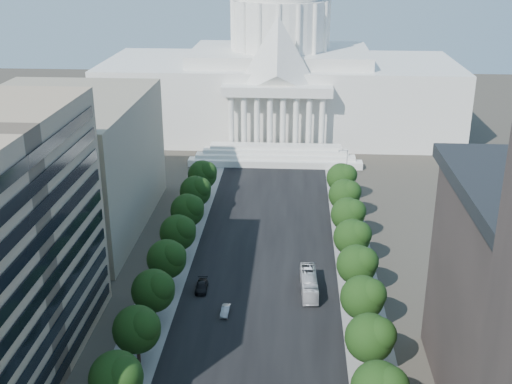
# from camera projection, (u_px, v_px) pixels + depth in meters

# --- Properties ---
(road_asphalt) EXTENTS (30.00, 260.00, 0.01)m
(road_asphalt) POSITION_uv_depth(u_px,v_px,m) (265.00, 249.00, 140.08)
(road_asphalt) COLOR black
(road_asphalt) RESTS_ON ground
(sidewalk_left) EXTENTS (8.00, 260.00, 0.02)m
(sidewalk_left) POSITION_uv_depth(u_px,v_px,m) (179.00, 247.00, 141.22)
(sidewalk_left) COLOR gray
(sidewalk_left) RESTS_ON ground
(sidewalk_right) EXTENTS (8.00, 260.00, 0.02)m
(sidewalk_right) POSITION_uv_depth(u_px,v_px,m) (353.00, 251.00, 138.95)
(sidewalk_right) COLOR gray
(sidewalk_right) RESTS_ON ground
(capitol) EXTENTS (120.00, 56.00, 73.00)m
(capitol) POSITION_uv_depth(u_px,v_px,m) (280.00, 75.00, 221.19)
(capitol) COLOR white
(capitol) RESTS_ON ground
(office_block_left_far) EXTENTS (38.00, 52.00, 30.00)m
(office_block_left_far) POSITION_uv_depth(u_px,v_px,m) (59.00, 165.00, 146.86)
(office_block_left_far) COLOR gray
(office_block_left_far) RESTS_ON ground
(tree_l_c) EXTENTS (7.79, 7.60, 9.97)m
(tree_l_c) POSITION_uv_depth(u_px,v_px,m) (118.00, 377.00, 88.37)
(tree_l_c) COLOR #33261C
(tree_l_c) RESTS_ON ground
(tree_l_d) EXTENTS (7.79, 7.60, 9.97)m
(tree_l_d) POSITION_uv_depth(u_px,v_px,m) (138.00, 328.00, 99.54)
(tree_l_d) COLOR #33261C
(tree_l_d) RESTS_ON ground
(tree_l_e) EXTENTS (7.79, 7.60, 9.97)m
(tree_l_e) POSITION_uv_depth(u_px,v_px,m) (155.00, 290.00, 110.71)
(tree_l_e) COLOR #33261C
(tree_l_e) RESTS_ON ground
(tree_l_f) EXTENTS (7.79, 7.60, 9.97)m
(tree_l_f) POSITION_uv_depth(u_px,v_px,m) (168.00, 258.00, 121.88)
(tree_l_f) COLOR #33261C
(tree_l_f) RESTS_ON ground
(tree_l_g) EXTENTS (7.79, 7.60, 9.97)m
(tree_l_g) POSITION_uv_depth(u_px,v_px,m) (179.00, 232.00, 133.05)
(tree_l_g) COLOR #33261C
(tree_l_g) RESTS_ON ground
(tree_l_h) EXTENTS (7.79, 7.60, 9.97)m
(tree_l_h) POSITION_uv_depth(u_px,v_px,m) (189.00, 210.00, 144.22)
(tree_l_h) COLOR #33261C
(tree_l_h) RESTS_ON ground
(tree_l_i) EXTENTS (7.79, 7.60, 9.97)m
(tree_l_i) POSITION_uv_depth(u_px,v_px,m) (197.00, 190.00, 155.39)
(tree_l_i) COLOR #33261C
(tree_l_i) RESTS_ON ground
(tree_l_j) EXTENTS (7.79, 7.60, 9.97)m
(tree_l_j) POSITION_uv_depth(u_px,v_px,m) (204.00, 174.00, 166.56)
(tree_l_j) COLOR #33261C
(tree_l_j) RESTS_ON ground
(tree_r_d) EXTENTS (7.79, 7.60, 9.97)m
(tree_r_d) POSITION_uv_depth(u_px,v_px,m) (372.00, 337.00, 97.38)
(tree_r_d) COLOR #33261C
(tree_r_d) RESTS_ON ground
(tree_r_e) EXTENTS (7.79, 7.60, 9.97)m
(tree_r_e) POSITION_uv_depth(u_px,v_px,m) (365.00, 297.00, 108.55)
(tree_r_e) COLOR #33261C
(tree_r_e) RESTS_ON ground
(tree_r_f) EXTENTS (7.79, 7.60, 9.97)m
(tree_r_f) POSITION_uv_depth(u_px,v_px,m) (359.00, 264.00, 119.72)
(tree_r_f) COLOR #33261C
(tree_r_f) RESTS_ON ground
(tree_r_g) EXTENTS (7.79, 7.60, 9.97)m
(tree_r_g) POSITION_uv_depth(u_px,v_px,m) (354.00, 237.00, 130.89)
(tree_r_g) COLOR #33261C
(tree_r_g) RESTS_ON ground
(tree_r_h) EXTENTS (7.79, 7.60, 9.97)m
(tree_r_h) POSITION_uv_depth(u_px,v_px,m) (349.00, 214.00, 142.06)
(tree_r_h) COLOR #33261C
(tree_r_h) RESTS_ON ground
(tree_r_i) EXTENTS (7.79, 7.60, 9.97)m
(tree_r_i) POSITION_uv_depth(u_px,v_px,m) (346.00, 194.00, 153.23)
(tree_r_i) COLOR #33261C
(tree_r_i) RESTS_ON ground
(tree_r_j) EXTENTS (7.79, 7.60, 9.97)m
(tree_r_j) POSITION_uv_depth(u_px,v_px,m) (343.00, 177.00, 164.40)
(tree_r_j) COLOR #33261C
(tree_r_j) RESTS_ON ground
(streetlight_c) EXTENTS (2.61, 0.44, 9.00)m
(streetlight_c) POSITION_uv_depth(u_px,v_px,m) (373.00, 300.00, 108.87)
(streetlight_c) COLOR gray
(streetlight_c) RESTS_ON ground
(streetlight_d) EXTENTS (2.61, 0.44, 9.00)m
(streetlight_d) POSITION_uv_depth(u_px,v_px,m) (361.00, 237.00, 132.14)
(streetlight_d) COLOR gray
(streetlight_d) RESTS_ON ground
(streetlight_e) EXTENTS (2.61, 0.44, 9.00)m
(streetlight_e) POSITION_uv_depth(u_px,v_px,m) (352.00, 193.00, 155.41)
(streetlight_e) COLOR gray
(streetlight_e) RESTS_ON ground
(streetlight_f) EXTENTS (2.61, 0.44, 9.00)m
(streetlight_f) POSITION_uv_depth(u_px,v_px,m) (345.00, 161.00, 178.68)
(streetlight_f) COLOR gray
(streetlight_f) RESTS_ON ground
(car_silver) EXTENTS (1.64, 4.18, 1.36)m
(car_silver) POSITION_uv_depth(u_px,v_px,m) (225.00, 311.00, 115.19)
(car_silver) COLOR #9A9CA2
(car_silver) RESTS_ON ground
(car_dark_b) EXTENTS (2.41, 5.55, 1.59)m
(car_dark_b) POSITION_uv_depth(u_px,v_px,m) (202.00, 287.00, 123.09)
(car_dark_b) COLOR black
(car_dark_b) RESTS_ON ground
(city_bus) EXTENTS (3.43, 12.47, 3.44)m
(city_bus) POSITION_uv_depth(u_px,v_px,m) (309.00, 283.00, 122.38)
(city_bus) COLOR silver
(city_bus) RESTS_ON ground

